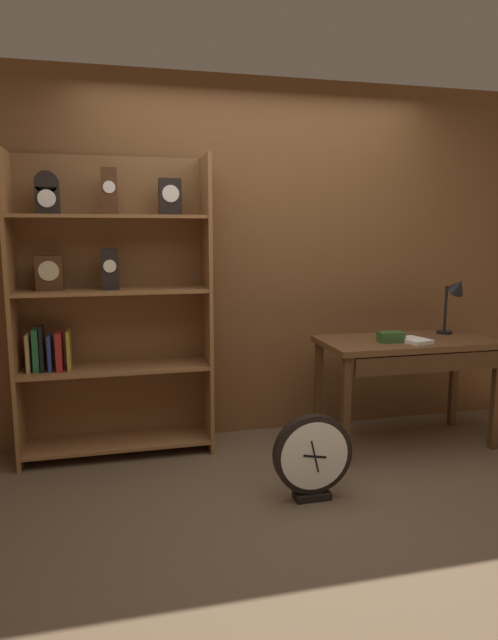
{
  "coord_description": "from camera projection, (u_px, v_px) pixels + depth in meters",
  "views": [
    {
      "loc": [
        -1.03,
        -2.63,
        1.53
      ],
      "look_at": [
        -0.2,
        0.77,
        0.96
      ],
      "focal_mm": 31.17,
      "sensor_mm": 36.0,
      "label": 1
    }
  ],
  "objects": [
    {
      "name": "bookshelf",
      "position": [
        109.0,
        307.0,
        3.72
      ],
      "size": [
        1.27,
        0.37,
        2.01
      ],
      "color": "brown",
      "rests_on": "ground"
    },
    {
      "name": "round_clock_large",
      "position": [
        313.0,
        457.0,
        3.15
      ],
      "size": [
        0.46,
        0.11,
        0.5
      ],
      "color": "black",
      "rests_on": "ground"
    },
    {
      "name": "workbench",
      "position": [
        409.0,
        353.0,
        3.9
      ],
      "size": [
        1.22,
        0.6,
        0.77
      ],
      "color": "brown",
      "rests_on": "ground"
    },
    {
      "name": "toolbox_small",
      "position": [
        391.0,
        337.0,
        3.8
      ],
      "size": [
        0.17,
        0.09,
        0.07
      ],
      "primitive_type": "cube",
      "color": "#2D5123",
      "rests_on": "workbench"
    },
    {
      "name": "back_wood_panel",
      "position": [
        256.0,
        261.0,
        4.12
      ],
      "size": [
        4.8,
        0.05,
        2.6
      ],
      "primitive_type": "cube",
      "color": "brown",
      "rests_on": "ground"
    },
    {
      "name": "open_repair_manual",
      "position": [
        414.0,
        340.0,
        3.8
      ],
      "size": [
        0.21,
        0.25,
        0.02
      ],
      "primitive_type": "cube",
      "rotation": [
        0.0,
        0.0,
        0.25
      ],
      "color": "silver",
      "rests_on": "workbench"
    },
    {
      "name": "desk_lamp",
      "position": [
        456.0,
        294.0,
        4.04
      ],
      "size": [
        0.19,
        0.2,
        0.43
      ],
      "color": "black",
      "rests_on": "workbench"
    },
    {
      "name": "ground_plane",
      "position": [
        319.0,
        515.0,
        3.0
      ],
      "size": [
        10.0,
        10.0,
        0.0
      ],
      "primitive_type": "plane",
      "color": "brown"
    }
  ]
}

